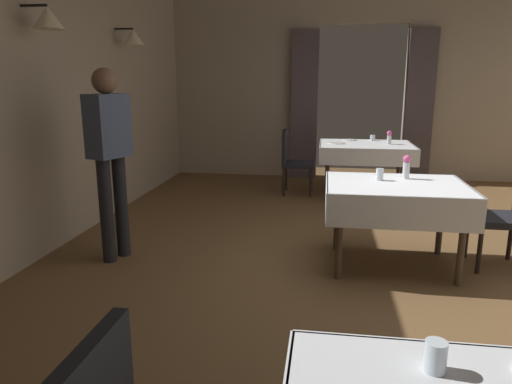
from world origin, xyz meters
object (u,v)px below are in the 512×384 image
chair_mid_right (510,211)px  plate_far_d (350,140)px  flower_vase_mid (406,166)px  glass_mid_b (380,174)px  person_waiter_by_doorway (110,149)px  chair_far_left (293,159)px  dining_table_mid (396,195)px  glass_near_d (435,356)px  dining_table_far (366,150)px  plate_far_b (336,143)px  glass_far_c (373,138)px  flower_vase_far (389,137)px

chair_mid_right → plate_far_d: size_ratio=4.99×
flower_vase_mid → glass_mid_b: (-0.24, -0.11, -0.06)m
plate_far_d → person_waiter_by_doorway: bearing=-125.1°
chair_far_left → glass_mid_b: bearing=-69.4°
dining_table_mid → glass_near_d: glass_near_d is taller
dining_table_far → plate_far_d: plate_far_d is taller
glass_mid_b → plate_far_b: bearing=97.5°
dining_table_mid → glass_far_c: size_ratio=14.32×
glass_mid_b → person_waiter_by_doorway: person_waiter_by_doorway is taller
chair_mid_right → chair_far_left: 3.25m
chair_far_left → glass_near_d: (0.80, -5.36, 0.28)m
glass_mid_b → flower_vase_far: bearing=81.1°
glass_near_d → plate_far_b: (-0.19, 5.35, -0.04)m
dining_table_far → flower_vase_mid: flower_vase_mid is taller
dining_table_far → glass_far_c: size_ratio=15.51×
flower_vase_mid → glass_far_c: (-0.03, 2.81, -0.07)m
glass_near_d → glass_far_c: (0.35, 5.76, -0.01)m
flower_vase_far → dining_table_far: bearing=179.0°
chair_far_left → plate_far_d: size_ratio=4.99×
glass_near_d → person_waiter_by_doorway: 3.39m
glass_far_c → person_waiter_by_doorway: size_ratio=0.05×
glass_far_c → plate_far_d: bearing=-178.1°
dining_table_far → glass_mid_b: bearing=-92.0°
plate_far_b → glass_near_d: bearing=-88.0°
dining_table_far → person_waiter_by_doorway: (-2.46, -2.85, 0.36)m
dining_table_mid → dining_table_far: size_ratio=0.92×
glass_mid_b → flower_vase_far: size_ratio=0.56×
glass_mid_b → plate_far_b: 2.53m
person_waiter_by_doorway → chair_mid_right: bearing=4.9°
dining_table_far → flower_vase_mid: bearing=-86.4°
flower_vase_mid → glass_near_d: bearing=-97.4°
glass_near_d → chair_mid_right: bearing=66.2°
chair_far_left → glass_far_c: size_ratio=11.15×
glass_mid_b → plate_far_d: 2.91m
dining_table_mid → glass_mid_b: (-0.13, 0.12, 0.15)m
dining_table_far → chair_far_left: size_ratio=1.39×
glass_far_c → dining_table_mid: bearing=-91.5°
chair_mid_right → person_waiter_by_doorway: bearing=-175.1°
glass_mid_b → person_waiter_by_doorway: 2.40m
chair_far_left → flower_vase_mid: 2.71m
dining_table_mid → chair_far_left: 2.85m
dining_table_mid → glass_far_c: bearing=88.5°
chair_mid_right → dining_table_far: bearing=111.9°
flower_vase_mid → person_waiter_by_doorway: 2.65m
glass_far_c → plate_far_b: bearing=-142.7°
flower_vase_mid → glass_far_c: bearing=90.6°
plate_far_d → person_waiter_by_doorway: size_ratio=0.11×
chair_far_left → person_waiter_by_doorway: size_ratio=0.54×
chair_far_left → glass_near_d: size_ratio=9.53×
glass_far_c → flower_vase_mid: bearing=-89.4°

